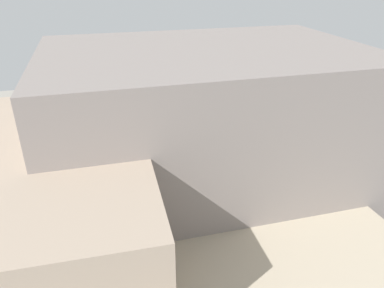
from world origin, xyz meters
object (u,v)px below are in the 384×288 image
construction_building (264,170)px  street_tree_2 (101,182)px  tower_crane (366,131)px  box_truck_2 (239,168)px  locomotive (256,115)px  box_truck_0 (202,176)px  platform_canopy_near (166,133)px  parked_car_2 (261,156)px  street_tree_1 (254,160)px  street_tree_3 (230,162)px  street_tree_0 (341,142)px  box_truck_1 (221,177)px  parked_car_3 (242,158)px  passenger_coach (319,105)px  parked_car_0 (303,149)px  traffic_light (228,163)px  parked_car_1 (283,151)px

construction_building → street_tree_2: 36.92m
tower_crane → box_truck_2: tower_crane is taller
locomotive → box_truck_0: bearing=47.5°
locomotive → tower_crane: tower_crane is taller
platform_canopy_near → parked_car_2: platform_canopy_near is taller
platform_canopy_near → parked_car_2: size_ratio=10.30×
locomotive → street_tree_1: size_ratio=2.44×
street_tree_2 → street_tree_3: 32.12m
street_tree_0 → box_truck_2: bearing=-1.2°
box_truck_1 → street_tree_2: 29.43m
street_tree_1 → locomotive: bearing=-116.2°
locomotive → street_tree_3: bearing=55.1°
parked_car_3 → tower_crane: bearing=124.8°
platform_canopy_near → passenger_coach: 60.46m
parked_car_2 → parked_car_3: size_ratio=1.09×
parked_car_0 → tower_crane: (2.59, 24.83, 16.84)m
box_truck_2 → street_tree_1: bearing=157.4°
street_tree_3 → traffic_light: 0.48m
street_tree_1 → street_tree_3: street_tree_3 is taller
street_tree_2 → box_truck_2: bearing=-177.0°
construction_building → box_truck_2: (-1.39, -15.43, -8.48)m
construction_building → street_tree_2: (33.92, -13.57, -5.35)m
box_truck_2 → traffic_light: 4.51m
parked_car_2 → box_truck_0: size_ratio=0.53×
construction_building → tower_crane: (-21.97, 2.66, 7.47)m
parked_car_0 → parked_car_1: bearing=-4.6°
street_tree_1 → traffic_light: 7.02m
parked_car_1 → box_truck_1: (22.79, 9.83, 0.89)m
platform_canopy_near → tower_crane: tower_crane is taller
parked_car_2 → street_tree_1: bearing=52.3°
box_truck_0 → street_tree_0: (-40.36, -0.21, 3.80)m
parked_car_0 → street_tree_2: street_tree_2 is taller
box_truck_0 → street_tree_1: street_tree_1 is taller
traffic_light → parked_car_3: bearing=-134.3°
traffic_light → parked_car_2: bearing=-150.9°
locomotive → street_tree_3: 40.96m
parked_car_1 → street_tree_3: 21.85m
passenger_coach → street_tree_1: size_ratio=3.04×
platform_canopy_near → parked_car_0: size_ratio=11.43×
construction_building → street_tree_0: size_ratio=4.30×
passenger_coach → tower_crane: tower_crane is taller
parked_car_1 → platform_canopy_near: bearing=-25.8°
parked_car_0 → box_truck_1: size_ratio=0.48×
platform_canopy_near → street_tree_2: size_ratio=6.44×
street_tree_0 → street_tree_1: street_tree_0 is taller
locomotive → street_tree_1: (16.78, 34.07, 2.72)m
passenger_coach → box_truck_2: bearing=35.9°
parked_car_3 → street_tree_3: 10.61m
parked_car_1 → parked_car_2: parked_car_1 is taller
parked_car_1 → street_tree_3: street_tree_3 is taller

